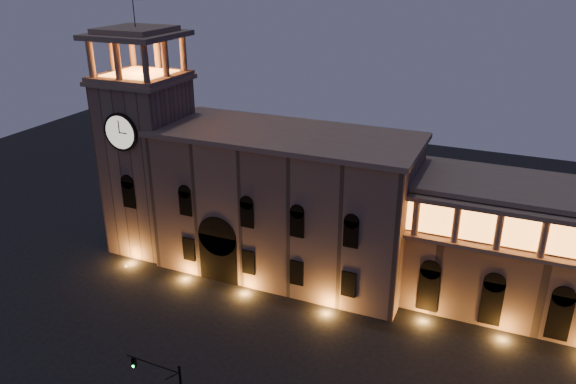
# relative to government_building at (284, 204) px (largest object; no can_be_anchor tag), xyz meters

# --- Properties ---
(government_building) EXTENTS (30.80, 12.80, 17.60)m
(government_building) POSITION_rel_government_building_xyz_m (0.00, 0.00, 0.00)
(government_building) COLOR #795D4F
(government_building) RESTS_ON ground
(clock_tower) EXTENTS (9.80, 9.80, 32.40)m
(clock_tower) POSITION_rel_government_building_xyz_m (-18.42, -0.95, 3.73)
(clock_tower) COLOR #795D4F
(clock_tower) RESTS_ON ground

